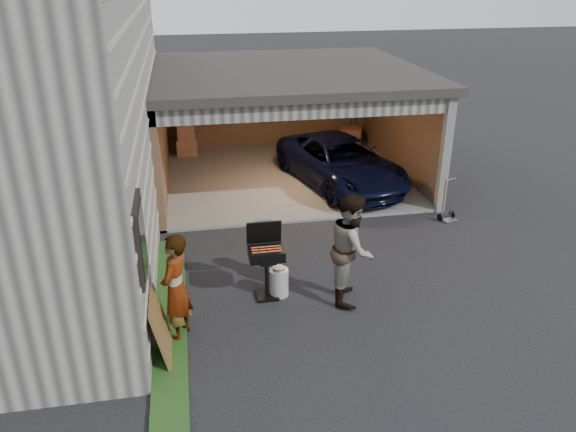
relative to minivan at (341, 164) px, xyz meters
name	(u,v)px	position (x,y,z in m)	size (l,w,h in m)	color
ground	(308,313)	(-2.05, -5.52, -0.60)	(80.00, 80.00, 0.00)	black
groundcover_strip	(170,367)	(-4.30, -6.52, -0.57)	(0.50, 8.00, 0.06)	#193814
garage	(283,106)	(-1.28, 1.27, 1.27)	(6.80, 6.30, 2.90)	#605E59
minivan	(341,164)	(0.00, 0.00, 0.00)	(1.98, 4.30, 1.20)	black
woman	(176,288)	(-4.15, -5.78, 0.28)	(0.64, 0.42, 1.76)	#A6B0D1
man	(352,248)	(-1.25, -5.17, 0.37)	(0.94, 0.73, 1.93)	#411E19
bbq_grill	(266,256)	(-2.65, -4.85, 0.19)	(0.60, 0.53, 1.33)	black
propane_tank	(279,282)	(-2.43, -4.87, -0.35)	(0.33, 0.33, 0.50)	#ADAEA9
plywood_panel	(161,328)	(-4.39, -6.21, -0.10)	(0.04, 0.91, 1.01)	brown
hand_truck	(448,212)	(1.83, -2.48, -0.41)	(0.44, 0.40, 0.99)	slate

